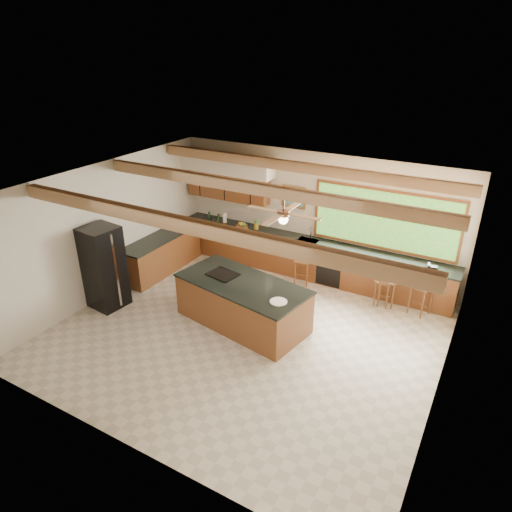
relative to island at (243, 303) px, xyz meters
The scene contains 9 objects.
ground 0.62m from the island, 48.00° to the right, with size 7.20×7.20×0.00m, color beige.
room_shell 1.78m from the island, 74.66° to the left, with size 7.27×6.54×3.02m.
counter_run 2.29m from the island, 103.94° to the left, with size 7.12×3.10×1.22m.
island is the anchor object (origin of this frame).
refrigerator 3.10m from the island, 164.18° to the right, with size 0.78×0.76×1.83m.
bar_stool_a 2.13m from the island, 80.08° to the left, with size 0.43×0.43×1.02m.
bar_stool_b 3.11m from the island, 41.96° to the left, with size 0.35×0.35×0.96m.
bar_stool_c 3.18m from the island, 41.34° to the left, with size 0.41×0.41×1.02m.
bar_stool_d 3.74m from the island, 34.10° to the left, with size 0.51×0.51×1.10m.
Camera 1 is at (3.89, -6.51, 5.32)m, focal length 32.00 mm.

